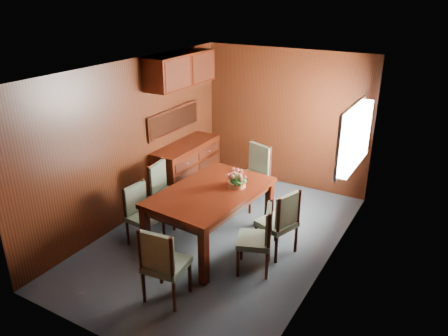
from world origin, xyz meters
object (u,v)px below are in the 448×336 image
Objects in this scene: chair_right_near at (260,235)px; flower_centerpiece at (237,178)px; sideboard at (187,169)px; chair_head at (162,261)px; dining_table at (211,198)px; chair_left_near at (141,211)px.

flower_centerpiece is at bearing 28.82° from chair_right_near.
chair_head is (1.37, -2.46, 0.08)m from sideboard.
chair_right_near is at bearing -11.30° from dining_table.
chair_left_near is at bearing 133.44° from chair_head.
chair_head is at bearing -77.77° from dining_table.
chair_right_near is 1.27m from chair_head.
dining_table is 2.09× the size of chair_left_near.
chair_left_near is at bearing -77.84° from sideboard.
flower_centerpiece is at bearing -31.29° from sideboard.
chair_right_near is 0.95× the size of chair_head.
dining_table is 0.91m from chair_right_near.
dining_table is 1.90× the size of chair_head.
dining_table is at bearing -133.00° from flower_centerpiece.
dining_table is 6.92× the size of flower_centerpiece.
chair_right_near reaches higher than chair_left_near.
chair_head is at bearing -60.88° from sideboard.
dining_table is at bearing 53.21° from chair_right_near.
sideboard is 0.77× the size of dining_table.
chair_left_near is 3.31× the size of flower_centerpiece.
sideboard is at bearing -161.94° from chair_left_near.
sideboard is 1.55× the size of chair_right_near.
chair_left_near is at bearing -146.40° from flower_centerpiece.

